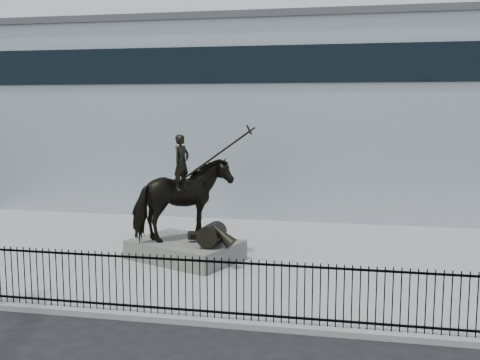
# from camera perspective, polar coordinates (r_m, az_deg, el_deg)

# --- Properties ---
(ground) EXTENTS (120.00, 120.00, 0.00)m
(ground) POSITION_cam_1_polar(r_m,az_deg,el_deg) (12.79, -1.46, -16.63)
(ground) COLOR black
(ground) RESTS_ON ground
(plaza) EXTENTS (30.00, 12.00, 0.15)m
(plaza) POSITION_cam_1_polar(r_m,az_deg,el_deg) (19.26, 3.22, -8.01)
(plaza) COLOR gray
(plaza) RESTS_ON ground
(building) EXTENTS (44.00, 14.00, 9.00)m
(building) POSITION_cam_1_polar(r_m,az_deg,el_deg) (31.49, 6.68, 6.17)
(building) COLOR #B6BDC6
(building) RESTS_ON ground
(picket_fence) EXTENTS (22.10, 0.10, 1.50)m
(picket_fence) POSITION_cam_1_polar(r_m,az_deg,el_deg) (13.60, -0.28, -11.04)
(picket_fence) COLOR black
(picket_fence) RESTS_ON plaza
(statue_plinth) EXTENTS (4.05, 3.48, 0.64)m
(statue_plinth) POSITION_cam_1_polar(r_m,az_deg,el_deg) (18.92, -5.59, -7.08)
(statue_plinth) COLOR #5E5B56
(statue_plinth) RESTS_ON plaza
(equestrian_statue) EXTENTS (4.06, 3.38, 3.71)m
(equestrian_statue) POSITION_cam_1_polar(r_m,az_deg,el_deg) (18.53, -5.50, -2.14)
(equestrian_statue) COLOR black
(equestrian_statue) RESTS_ON statue_plinth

